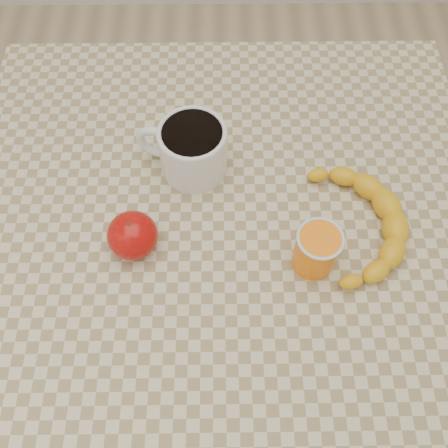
{
  "coord_description": "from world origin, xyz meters",
  "views": [
    {
      "loc": [
        -0.0,
        -0.35,
        1.4
      ],
      "look_at": [
        0.0,
        0.0,
        0.77
      ],
      "focal_mm": 40.0,
      "sensor_mm": 36.0,
      "label": 1
    }
  ],
  "objects_px": {
    "orange_juice_glass": "(316,250)",
    "apple": "(133,235)",
    "banana": "(359,224)",
    "table": "(224,255)",
    "coffee_mug": "(191,148)"
  },
  "relations": [
    {
      "from": "apple",
      "to": "banana",
      "type": "distance_m",
      "value": 0.33
    },
    {
      "from": "coffee_mug",
      "to": "orange_juice_glass",
      "type": "height_order",
      "value": "coffee_mug"
    },
    {
      "from": "table",
      "to": "apple",
      "type": "relative_size",
      "value": 9.61
    },
    {
      "from": "apple",
      "to": "banana",
      "type": "height_order",
      "value": "apple"
    },
    {
      "from": "banana",
      "to": "apple",
      "type": "bearing_deg",
      "value": -174.78
    },
    {
      "from": "orange_juice_glass",
      "to": "banana",
      "type": "xyz_separation_m",
      "value": [
        0.07,
        0.05,
        -0.02
      ]
    },
    {
      "from": "orange_juice_glass",
      "to": "apple",
      "type": "relative_size",
      "value": 0.9
    },
    {
      "from": "table",
      "to": "coffee_mug",
      "type": "relative_size",
      "value": 5.18
    },
    {
      "from": "table",
      "to": "banana",
      "type": "distance_m",
      "value": 0.22
    },
    {
      "from": "coffee_mug",
      "to": "orange_juice_glass",
      "type": "bearing_deg",
      "value": -44.09
    },
    {
      "from": "table",
      "to": "banana",
      "type": "relative_size",
      "value": 3.3
    },
    {
      "from": "coffee_mug",
      "to": "banana",
      "type": "distance_m",
      "value": 0.27
    },
    {
      "from": "table",
      "to": "orange_juice_glass",
      "type": "height_order",
      "value": "orange_juice_glass"
    },
    {
      "from": "orange_juice_glass",
      "to": "apple",
      "type": "height_order",
      "value": "orange_juice_glass"
    },
    {
      "from": "coffee_mug",
      "to": "apple",
      "type": "xyz_separation_m",
      "value": [
        -0.08,
        -0.14,
        -0.02
      ]
    }
  ]
}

